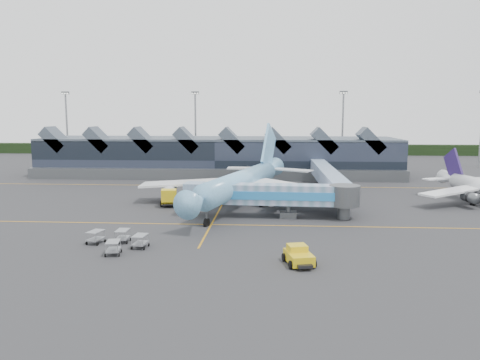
# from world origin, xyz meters

# --- Properties ---
(ground) EXTENTS (260.00, 260.00, 0.00)m
(ground) POSITION_xyz_m (0.00, 0.00, 0.00)
(ground) COLOR #2D2D30
(ground) RESTS_ON ground
(taxi_stripes) EXTENTS (120.00, 60.00, 0.01)m
(taxi_stripes) POSITION_xyz_m (0.00, 10.00, 0.01)
(taxi_stripes) COLOR #C78417
(taxi_stripes) RESTS_ON ground
(tree_line_far) EXTENTS (260.00, 4.00, 4.00)m
(tree_line_far) POSITION_xyz_m (0.00, 110.00, 2.00)
(tree_line_far) COLOR black
(tree_line_far) RESTS_ON ground
(terminal) EXTENTS (90.00, 22.25, 12.52)m
(terminal) POSITION_xyz_m (-5.07, 47.35, 4.88)
(terminal) COLOR black
(terminal) RESTS_ON ground
(light_masts) EXTENTS (132.40, 42.56, 22.45)m
(light_masts) POSITION_xyz_m (21.00, 62.80, 12.49)
(light_masts) COLOR gray
(light_masts) RESTS_ON ground
(main_airliner) EXTENTS (36.78, 43.15, 14.07)m
(main_airliner) POSITION_xyz_m (3.70, 6.60, 4.14)
(main_airliner) COLOR #61A0C5
(main_airliner) RESTS_ON ground
(jet_bridge) EXTENTS (26.36, 4.98, 5.19)m
(jet_bridge) POSITION_xyz_m (9.81, -2.72, 3.40)
(jet_bridge) COLOR #658DA8
(jet_bridge) RESTS_ON ground
(fuel_truck) EXTENTS (4.19, 10.15, 3.37)m
(fuel_truck) POSITION_xyz_m (-9.30, 7.67, 1.89)
(fuel_truck) COLOR black
(fuel_truck) RESTS_ON ground
(pushback_tug) EXTENTS (3.50, 4.71, 1.92)m
(pushback_tug) POSITION_xyz_m (11.30, -24.95, 0.86)
(pushback_tug) COLOR gold
(pushback_tug) RESTS_ON ground
(baggage_carts) EXTENTS (7.71, 7.37, 1.54)m
(baggage_carts) POSITION_xyz_m (-9.52, -19.89, 0.86)
(baggage_carts) COLOR #92959A
(baggage_carts) RESTS_ON ground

